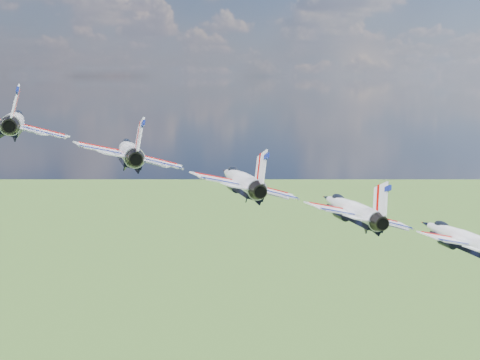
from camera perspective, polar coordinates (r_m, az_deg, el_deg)
jet_0 at (r=72.08m, az=-18.65°, el=4.78°), size 16.47×18.63×7.04m
jet_1 at (r=69.62m, az=-9.51°, el=2.47°), size 16.47×18.63×7.04m
jet_2 at (r=69.13m, az=0.00°, el=0.00°), size 16.47×18.63×7.04m
jet_3 at (r=70.68m, az=9.36°, el=-2.44°), size 16.47×18.63×7.04m
jet_4 at (r=74.11m, az=18.12°, el=-4.65°), size 16.47×18.63×7.04m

